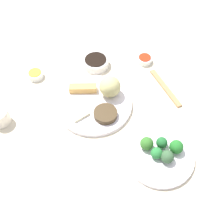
% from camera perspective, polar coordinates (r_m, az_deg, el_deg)
% --- Properties ---
extents(tabletop, '(2.20, 2.20, 0.02)m').
position_cam_1_polar(tabletop, '(1.03, -3.56, 1.71)').
color(tabletop, beige).
rests_on(tabletop, ground).
extents(main_plate, '(0.28, 0.28, 0.02)m').
position_cam_1_polar(main_plate, '(1.01, -3.79, 1.69)').
color(main_plate, white).
rests_on(main_plate, tabletop).
extents(rice_scoop, '(0.08, 0.08, 0.08)m').
position_cam_1_polar(rice_scoop, '(1.00, -0.44, 5.37)').
color(rice_scoop, tan).
rests_on(rice_scoop, main_plate).
extents(spring_roll, '(0.10, 0.09, 0.03)m').
position_cam_1_polar(spring_roll, '(1.04, -6.14, 4.97)').
color(spring_roll, gold).
rests_on(spring_roll, main_plate).
extents(crab_rangoon_wonton, '(0.06, 0.08, 0.01)m').
position_cam_1_polar(crab_rangoon_wonton, '(0.98, -7.39, 0.16)').
color(crab_rangoon_wonton, beige).
rests_on(crab_rangoon_wonton, main_plate).
extents(stir_fry_heap, '(0.08, 0.08, 0.02)m').
position_cam_1_polar(stir_fry_heap, '(0.96, -1.38, -0.39)').
color(stir_fry_heap, '#41301C').
rests_on(stir_fry_heap, main_plate).
extents(broccoli_plate, '(0.23, 0.23, 0.01)m').
position_cam_1_polar(broccoli_plate, '(0.90, 9.93, -9.02)').
color(broccoli_plate, white).
rests_on(broccoli_plate, tabletop).
extents(broccoli_floret_0, '(0.04, 0.04, 0.04)m').
position_cam_1_polar(broccoli_floret_0, '(0.88, 9.39, -8.55)').
color(broccoli_floret_0, '#267434').
rests_on(broccoli_floret_0, broccoli_plate).
extents(broccoli_floret_1, '(0.04, 0.04, 0.04)m').
position_cam_1_polar(broccoli_floret_1, '(0.88, 11.57, -9.23)').
color(broccoli_floret_1, '#365937').
rests_on(broccoli_floret_1, broccoli_plate).
extents(broccoli_floret_2, '(0.04, 0.04, 0.04)m').
position_cam_1_polar(broccoli_floret_2, '(0.90, 10.45, -6.35)').
color(broccoli_floret_2, '#1F612B').
rests_on(broccoli_floret_2, broccoli_plate).
extents(broccoli_floret_3, '(0.05, 0.05, 0.05)m').
position_cam_1_polar(broccoli_floret_3, '(0.90, 13.41, -7.17)').
color(broccoli_floret_3, '#226D26').
rests_on(broccoli_floret_3, broccoli_plate).
extents(broccoli_floret_4, '(0.04, 0.04, 0.04)m').
position_cam_1_polar(broccoli_floret_4, '(0.89, 7.35, -6.61)').
color(broccoli_floret_4, '#326C27').
rests_on(broccoli_floret_4, broccoli_plate).
extents(soy_sauce_bowl, '(0.11, 0.11, 0.03)m').
position_cam_1_polar(soy_sauce_bowl, '(1.15, -3.45, 10.36)').
color(soy_sauce_bowl, white).
rests_on(soy_sauce_bowl, tabletop).
extents(soy_sauce_bowl_liquid, '(0.09, 0.09, 0.00)m').
position_cam_1_polar(soy_sauce_bowl_liquid, '(1.14, -3.49, 11.02)').
color(soy_sauce_bowl_liquid, black).
rests_on(soy_sauce_bowl_liquid, soy_sauce_bowl).
extents(sauce_ramekin_hot_mustard, '(0.06, 0.06, 0.02)m').
position_cam_1_polar(sauce_ramekin_hot_mustard, '(1.15, -15.83, 7.53)').
color(sauce_ramekin_hot_mustard, white).
rests_on(sauce_ramekin_hot_mustard, tabletop).
extents(sauce_ramekin_hot_mustard_liquid, '(0.05, 0.05, 0.00)m').
position_cam_1_polar(sauce_ramekin_hot_mustard_liquid, '(1.14, -15.99, 8.02)').
color(sauce_ramekin_hot_mustard_liquid, yellow).
rests_on(sauce_ramekin_hot_mustard_liquid, sauce_ramekin_hot_mustard).
extents(sauce_ramekin_sweet_and_sour, '(0.06, 0.06, 0.02)m').
position_cam_1_polar(sauce_ramekin_sweet_and_sour, '(1.18, 6.87, 10.88)').
color(sauce_ramekin_sweet_and_sour, white).
rests_on(sauce_ramekin_sweet_and_sour, tabletop).
extents(sauce_ramekin_sweet_and_sour_liquid, '(0.05, 0.05, 0.00)m').
position_cam_1_polar(sauce_ramekin_sweet_and_sour_liquid, '(1.17, 6.94, 11.38)').
color(sauce_ramekin_sweet_and_sour_liquid, red).
rests_on(sauce_ramekin_sweet_and_sour_liquid, sauce_ramekin_sweet_and_sour).
extents(teacup, '(0.07, 0.07, 0.06)m').
position_cam_1_polar(teacup, '(1.03, -22.57, -1.00)').
color(teacup, white).
rests_on(teacup, tabletop).
extents(chopsticks_pair, '(0.07, 0.21, 0.01)m').
position_cam_1_polar(chopsticks_pair, '(1.09, 11.15, 5.05)').
color(chopsticks_pair, '#AA7D50').
rests_on(chopsticks_pair, tabletop).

